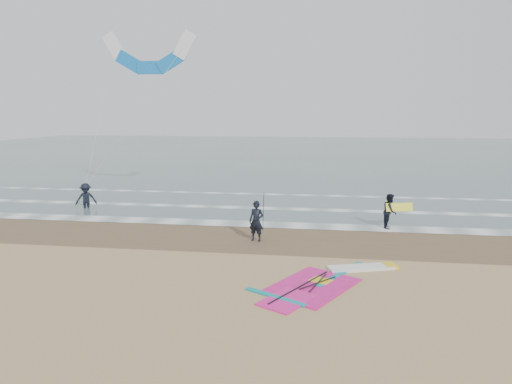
# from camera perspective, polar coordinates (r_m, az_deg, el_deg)

# --- Properties ---
(ground) EXTENTS (120.00, 120.00, 0.00)m
(ground) POSITION_cam_1_polar(r_m,az_deg,el_deg) (14.44, 3.70, -12.25)
(ground) COLOR tan
(ground) RESTS_ON ground
(sea_water) EXTENTS (120.00, 80.00, 0.02)m
(sea_water) POSITION_cam_1_polar(r_m,az_deg,el_deg) (61.58, 7.14, 4.82)
(sea_water) COLOR #47605E
(sea_water) RESTS_ON ground
(wet_sand_band) EXTENTS (120.00, 5.00, 0.01)m
(wet_sand_band) POSITION_cam_1_polar(r_m,az_deg,el_deg) (20.11, 5.02, -5.80)
(wet_sand_band) COLOR brown
(wet_sand_band) RESTS_ON ground
(foam_waterline) EXTENTS (120.00, 9.15, 0.02)m
(foam_waterline) POSITION_cam_1_polar(r_m,az_deg,el_deg) (24.40, 5.58, -2.92)
(foam_waterline) COLOR white
(foam_waterline) RESTS_ON ground
(windsurf_rig) EXTENTS (5.06, 4.79, 0.12)m
(windsurf_rig) POSITION_cam_1_polar(r_m,az_deg,el_deg) (15.29, 8.92, -10.93)
(windsurf_rig) COLOR white
(windsurf_rig) RESTS_ON ground
(person_standing) EXTENTS (0.72, 0.56, 1.75)m
(person_standing) POSITION_cam_1_polar(r_m,az_deg,el_deg) (19.44, 0.04, -3.66)
(person_standing) COLOR black
(person_standing) RESTS_ON ground
(person_walking) EXTENTS (0.82, 0.94, 1.66)m
(person_walking) POSITION_cam_1_polar(r_m,az_deg,el_deg) (22.50, 16.40, -2.31)
(person_walking) COLOR black
(person_walking) RESTS_ON ground
(person_wading) EXTENTS (1.35, 1.10, 1.82)m
(person_wading) POSITION_cam_1_polar(r_m,az_deg,el_deg) (27.71, -20.52, -0.11)
(person_wading) COLOR black
(person_wading) RESTS_ON ground
(held_pole) EXTENTS (0.17, 0.86, 1.82)m
(held_pole) POSITION_cam_1_polar(r_m,az_deg,el_deg) (19.30, 0.93, -2.52)
(held_pole) COLOR black
(held_pole) RESTS_ON ground
(carried_kiteboard) EXTENTS (1.30, 0.51, 0.39)m
(carried_kiteboard) POSITION_cam_1_polar(r_m,az_deg,el_deg) (22.42, 17.48, -1.83)
(carried_kiteboard) COLOR yellow
(carried_kiteboard) RESTS_ON ground
(surf_kite) EXTENTS (6.00, 3.77, 9.13)m
(surf_kite) POSITION_cam_1_polar(r_m,az_deg,el_deg) (29.71, -13.18, 16.12)
(surf_kite) COLOR white
(surf_kite) RESTS_ON ground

